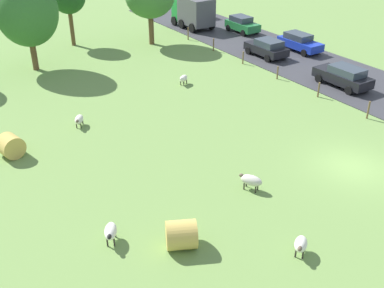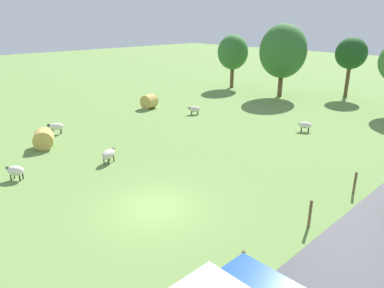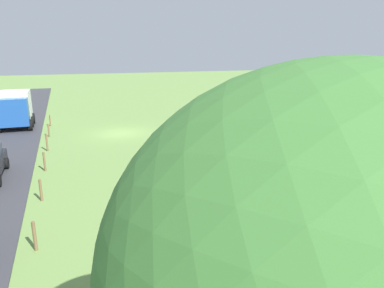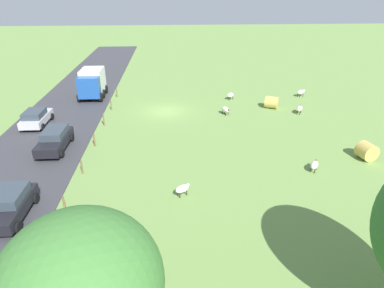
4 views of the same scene
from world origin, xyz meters
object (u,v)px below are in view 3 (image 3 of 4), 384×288
object	(u,v)px
sheep_4	(191,115)
hay_bale_1	(241,116)
hay_bale_0	(375,142)
sheep_1	(196,125)
sheep_3	(336,158)
truck_1	(15,109)
tree_0	(328,268)
sheep_2	(262,109)
sheep_5	(206,195)
sheep_0	(273,119)

from	to	relation	value
sheep_4	hay_bale_1	bearing A→B (deg)	141.18
hay_bale_0	hay_bale_1	world-z (taller)	hay_bale_0
sheep_1	hay_bale_0	bearing A→B (deg)	132.39
sheep_3	hay_bale_0	distance (m)	4.87
sheep_1	truck_1	distance (m)	15.97
sheep_4	tree_0	distance (m)	31.37
sheep_1	sheep_2	size ratio (longest dim) A/B	1.04
sheep_5	hay_bale_0	world-z (taller)	hay_bale_0
hay_bale_0	sheep_1	bearing A→B (deg)	-47.61
tree_0	sheep_1	bearing A→B (deg)	-107.96
sheep_0	sheep_4	world-z (taller)	sheep_0
sheep_2	hay_bale_0	distance (m)	15.47
sheep_4	hay_bale_0	xyz separation A→B (m)	(-7.86, 14.91, 0.13)
sheep_2	tree_0	size ratio (longest dim) A/B	0.18
sheep_0	hay_bale_0	distance (m)	10.02
sheep_5	hay_bale_1	bearing A→B (deg)	-122.66
hay_bale_1	truck_1	size ratio (longest dim) A/B	0.29
sheep_3	sheep_4	bearing A→B (deg)	-78.87
truck_1	sheep_2	bearing A→B (deg)	177.24
sheep_5	hay_bale_1	world-z (taller)	hay_bale_1
sheep_1	sheep_5	xyz separation A→B (m)	(4.89, 14.06, -0.06)
sheep_3	truck_1	bearing A→B (deg)	-43.56
sheep_0	sheep_4	bearing A→B (deg)	-38.80
sheep_5	sheep_0	bearing A→B (deg)	-132.01
sheep_3	hay_bale_1	distance (m)	13.32
sheep_0	sheep_2	distance (m)	5.99
hay_bale_1	tree_0	distance (m)	29.93
sheep_0	truck_1	xyz separation A→B (m)	(22.10, -6.75, 1.20)
sheep_0	sheep_1	distance (m)	7.60
sheep_2	sheep_5	bearing A→B (deg)	52.96
truck_1	sheep_3	bearing A→B (deg)	136.44
sheep_2	hay_bale_1	world-z (taller)	hay_bale_1
sheep_3	sheep_4	size ratio (longest dim) A/B	1.07
hay_bale_0	hay_bale_1	xyz separation A→B (m)	(3.98, -11.79, -0.03)
sheep_1	sheep_2	world-z (taller)	sheep_1
sheep_3	truck_1	xyz separation A→B (m)	(19.08, -18.14, 1.29)
sheep_2	truck_1	distance (m)	24.34
sheep_1	sheep_3	distance (m)	12.46
sheep_0	sheep_3	size ratio (longest dim) A/B	1.05
tree_0	truck_1	size ratio (longest dim) A/B	1.49
sheep_1	sheep_4	world-z (taller)	sheep_1
sheep_3	sheep_5	xyz separation A→B (m)	(9.47, 2.47, 0.02)
sheep_3	truck_1	size ratio (longest dim) A/B	0.25
sheep_0	sheep_2	size ratio (longest dim) A/B	0.98
sheep_0	sheep_2	world-z (taller)	sheep_0
sheep_5	hay_bale_0	bearing A→B (deg)	-164.24
sheep_0	sheep_3	distance (m)	11.79
sheep_1	sheep_2	distance (m)	11.16
hay_bale_1	truck_1	distance (m)	20.34
sheep_3	sheep_4	xyz separation A→B (m)	(3.23, -16.42, 0.05)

